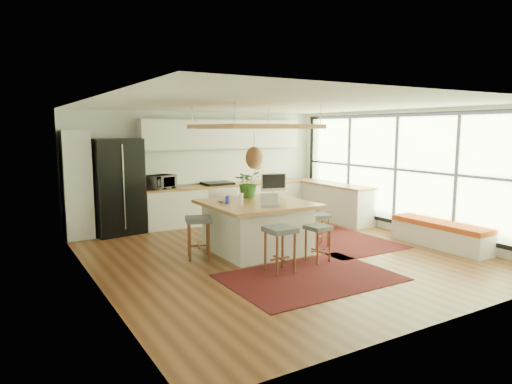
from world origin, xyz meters
TOP-DOWN VIEW (x-y plane):
  - floor at (0.00, 0.00)m, footprint 7.00×7.00m
  - ceiling at (0.00, 0.00)m, footprint 7.00×7.00m
  - wall_back at (0.00, 3.50)m, footprint 6.50×0.00m
  - wall_front at (0.00, -3.50)m, footprint 6.50×0.00m
  - wall_left at (-3.25, 0.00)m, footprint 0.00×7.00m
  - wall_right at (3.25, 0.00)m, footprint 0.00×7.00m
  - window_wall at (3.22, 0.00)m, footprint 0.10×6.20m
  - pantry at (-2.95, 3.18)m, footprint 0.55×0.60m
  - back_counter_base at (0.55, 3.18)m, footprint 4.20×0.60m
  - back_counter_top at (0.55, 3.18)m, footprint 4.24×0.64m
  - backsplash at (0.55, 3.48)m, footprint 4.20×0.02m
  - upper_cabinets at (0.55, 3.32)m, footprint 4.20×0.34m
  - range at (0.30, 3.18)m, footprint 0.76×0.62m
  - right_counter_base at (2.93, 2.00)m, footprint 0.60×2.50m
  - right_counter_top at (2.93, 2.00)m, footprint 0.64×2.54m
  - window_bench at (2.95, -1.20)m, footprint 0.52×2.00m
  - ceiling_panel at (-0.30, 0.40)m, footprint 1.86×1.86m
  - rug_near at (-0.35, -1.39)m, footprint 2.60×1.80m
  - rug_right at (1.56, 0.30)m, footprint 1.80×2.60m
  - fridge at (-2.15, 3.17)m, footprint 1.15×0.97m
  - island at (-0.26, 0.38)m, footprint 1.85×1.85m
  - stool_near_left at (-0.61, -0.94)m, footprint 0.44×0.44m
  - stool_near_right at (0.28, -0.77)m, footprint 0.42×0.42m
  - stool_right_front at (0.96, 0.06)m, footprint 0.45×0.45m
  - stool_right_back at (0.98, 0.70)m, footprint 0.50×0.50m
  - stool_left_side at (-1.40, 0.47)m, footprint 0.56×0.56m
  - laptop at (-0.31, -0.18)m, footprint 0.42×0.43m
  - monitor at (0.36, 0.76)m, footprint 0.55×0.32m
  - microwave at (-1.12, 3.15)m, footprint 0.65×0.49m
  - island_plant at (-0.10, 0.98)m, footprint 0.76×0.79m
  - island_bowl at (-0.80, 0.68)m, footprint 0.22×0.22m
  - island_bottle_0 at (-0.81, 0.48)m, footprint 0.07×0.07m
  - island_bottle_1 at (-0.66, 0.23)m, footprint 0.07×0.07m

SIDE VIEW (x-z plane):
  - floor at x=0.00m, z-range 0.00..0.00m
  - rug_near at x=-0.35m, z-range 0.00..0.01m
  - rug_right at x=1.56m, z-range 0.00..0.01m
  - window_bench at x=2.95m, z-range 0.00..0.50m
  - stool_near_left at x=-0.61m, z-range -0.02..0.73m
  - stool_near_right at x=0.28m, z-range 0.04..0.67m
  - stool_right_front at x=0.96m, z-range 0.04..0.67m
  - stool_right_back at x=0.98m, z-range -0.04..0.75m
  - stool_left_side at x=-1.40m, z-range -0.02..0.73m
  - back_counter_base at x=0.55m, z-range 0.00..0.88m
  - right_counter_base at x=2.93m, z-range 0.00..0.88m
  - island at x=-0.26m, z-range 0.00..0.93m
  - range at x=0.30m, z-range 0.00..1.00m
  - back_counter_top at x=0.55m, z-range 0.88..0.93m
  - right_counter_top at x=2.93m, z-range 0.88..0.93m
  - fridge at x=-2.15m, z-range -0.11..1.96m
  - island_bowl at x=-0.80m, z-range 0.93..0.98m
  - island_bottle_0 at x=-0.81m, z-range 0.93..1.12m
  - island_bottle_1 at x=-0.66m, z-range 0.93..1.12m
  - laptop at x=-0.31m, z-range 0.93..1.17m
  - microwave at x=-1.12m, z-range 0.93..1.31m
  - pantry at x=-2.95m, z-range 0.00..2.25m
  - island_plant at x=-0.10m, z-range 0.93..1.41m
  - monitor at x=0.36m, z-range 0.95..1.43m
  - wall_back at x=0.00m, z-range -1.90..4.60m
  - wall_front at x=0.00m, z-range -1.90..4.60m
  - wall_left at x=-3.25m, z-range -2.15..4.85m
  - wall_right at x=3.25m, z-range -2.15..4.85m
  - backsplash at x=0.55m, z-range 0.95..1.75m
  - window_wall at x=3.22m, z-range 0.10..2.70m
  - ceiling_panel at x=-0.30m, z-range 1.65..2.45m
  - upper_cabinets at x=0.55m, z-range 1.80..2.50m
  - ceiling at x=0.00m, z-range 2.70..2.70m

